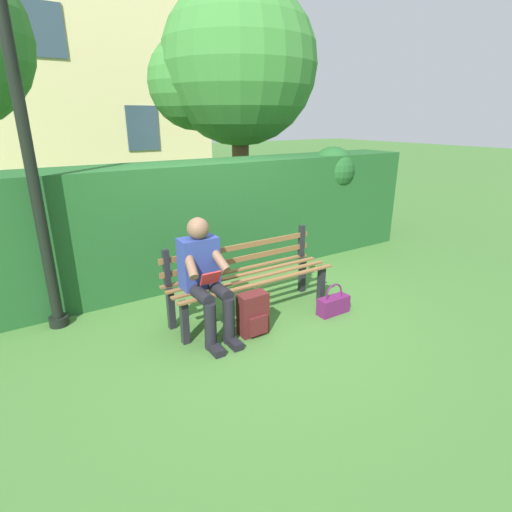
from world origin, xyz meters
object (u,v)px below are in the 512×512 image
person_seated (205,275)px  handbag (333,304)px  lamp_post (21,115)px  tree (231,69)px  park_bench (248,276)px  backpack (253,314)px

person_seated → handbag: person_seated is taller
person_seated → lamp_post: (1.27, -1.00, 1.49)m
handbag → lamp_post: size_ratio=0.11×
handbag → tree: bearing=-103.5°
tree → lamp_post: (3.60, 2.50, -0.81)m
handbag → lamp_post: lamp_post is taller
park_bench → lamp_post: size_ratio=0.55×
lamp_post → handbag: bearing=152.4°
lamp_post → backpack: bearing=142.6°
tree → handbag: tree is taller
park_bench → tree: tree is taller
park_bench → tree: size_ratio=0.44×
park_bench → lamp_post: lamp_post is taller
park_bench → backpack: bearing=64.0°
person_seated → lamp_post: 2.20m
person_seated → lamp_post: lamp_post is taller
person_seated → backpack: size_ratio=2.70×
lamp_post → person_seated: bearing=141.9°
park_bench → person_seated: bearing=15.4°
park_bench → handbag: bearing=144.4°
person_seated → backpack: 0.64m
person_seated → handbag: size_ratio=3.17×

